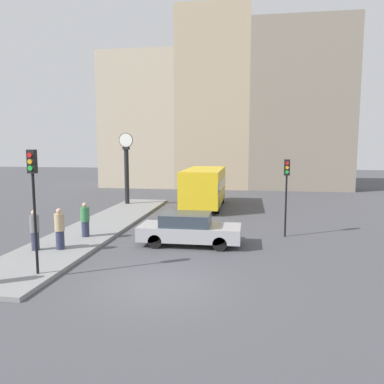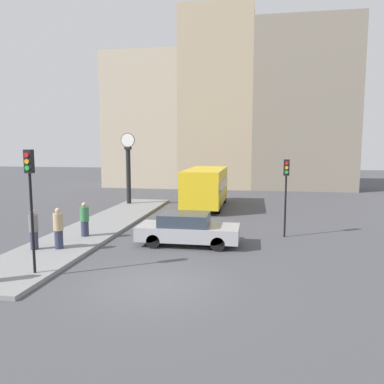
# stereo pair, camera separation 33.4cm
# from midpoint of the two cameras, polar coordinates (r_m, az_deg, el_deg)

# --- Properties ---
(ground_plane) EXTENTS (120.00, 120.00, 0.00)m
(ground_plane) POSITION_cam_midpoint_polar(r_m,az_deg,el_deg) (12.32, -4.91, -13.75)
(ground_plane) COLOR #47474C
(sidewalk_corner) EXTENTS (3.12, 19.19, 0.15)m
(sidewalk_corner) POSITION_cam_midpoint_polar(r_m,az_deg,el_deg) (20.82, -13.29, -5.03)
(sidewalk_corner) COLOR gray
(sidewalk_corner) RESTS_ON ground_plane
(building_row) EXTENTS (25.40, 5.00, 17.90)m
(building_row) POSITION_cam_midpoint_polar(r_m,az_deg,el_deg) (39.48, 6.04, 12.45)
(building_row) COLOR #B7A88E
(building_row) RESTS_ON ground_plane
(sedan_car) EXTENTS (4.47, 1.84, 1.41)m
(sedan_car) POSITION_cam_midpoint_polar(r_m,az_deg,el_deg) (16.63, -0.12, -5.67)
(sedan_car) COLOR #9E9EA3
(sedan_car) RESTS_ON ground_plane
(bus_distant) EXTENTS (2.54, 7.08, 2.74)m
(bus_distant) POSITION_cam_midpoint_polar(r_m,az_deg,el_deg) (26.49, 2.47, 1.00)
(bus_distant) COLOR gold
(bus_distant) RESTS_ON ground_plane
(traffic_light_near) EXTENTS (0.26, 0.24, 4.10)m
(traffic_light_near) POSITION_cam_midpoint_polar(r_m,az_deg,el_deg) (13.18, -22.76, 0.84)
(traffic_light_near) COLOR black
(traffic_light_near) RESTS_ON sidewalk_corner
(traffic_light_far) EXTENTS (0.26, 0.24, 3.73)m
(traffic_light_far) POSITION_cam_midpoint_polar(r_m,az_deg,el_deg) (18.31, 14.65, 1.51)
(traffic_light_far) COLOR black
(traffic_light_far) RESTS_ON ground_plane
(street_clock) EXTENTS (1.03, 0.42, 5.13)m
(street_clock) POSITION_cam_midpoint_polar(r_m,az_deg,el_deg) (27.65, -9.33, 3.53)
(street_clock) COLOR black
(street_clock) RESTS_ON sidewalk_corner
(pedestrian_grey_jacket) EXTENTS (0.36, 0.36, 1.65)m
(pedestrian_grey_jacket) POSITION_cam_midpoint_polar(r_m,az_deg,el_deg) (16.56, -22.44, -5.33)
(pedestrian_grey_jacket) COLOR #2D334C
(pedestrian_grey_jacket) RESTS_ON sidewalk_corner
(pedestrian_tan_coat) EXTENTS (0.40, 0.40, 1.70)m
(pedestrian_tan_coat) POSITION_cam_midpoint_polar(r_m,az_deg,el_deg) (16.33, -19.14, -5.28)
(pedestrian_tan_coat) COLOR #2D334C
(pedestrian_tan_coat) RESTS_ON sidewalk_corner
(pedestrian_green_hoodie) EXTENTS (0.41, 0.41, 1.60)m
(pedestrian_green_hoodie) POSITION_cam_midpoint_polar(r_m,az_deg,el_deg) (18.20, -15.54, -4.07)
(pedestrian_green_hoodie) COLOR #2D334C
(pedestrian_green_hoodie) RESTS_ON sidewalk_corner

